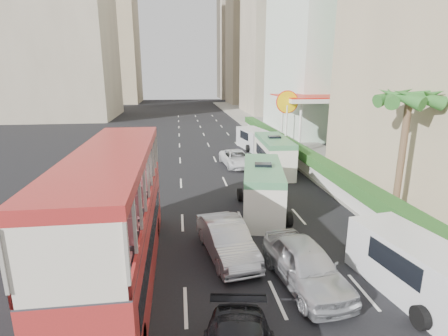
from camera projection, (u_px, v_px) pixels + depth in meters
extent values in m
plane|color=black|center=(273.00, 268.00, 14.19)|extent=(200.00, 200.00, 0.00)
cube|color=#AD2725|center=(117.00, 218.00, 12.79)|extent=(2.50, 11.00, 5.06)
imported|color=#B9BCC1|center=(227.00, 256.00, 15.14)|extent=(2.40, 4.88, 1.54)
imported|color=#B9BCC1|center=(304.00, 284.00, 13.10)|extent=(2.54, 5.02, 1.64)
imported|color=silver|center=(236.00, 166.00, 30.06)|extent=(2.69, 4.95, 1.32)
cube|color=silver|center=(262.00, 189.00, 19.60)|extent=(3.22, 6.43, 2.72)
cube|color=silver|center=(274.00, 155.00, 27.85)|extent=(2.39, 6.35, 2.77)
cube|color=silver|center=(416.00, 268.00, 12.26)|extent=(2.79, 5.36, 2.05)
cube|color=silver|center=(253.00, 139.00, 36.87)|extent=(2.87, 5.39, 2.05)
cube|color=#99968C|center=(292.00, 144.00, 39.23)|extent=(6.00, 120.00, 0.18)
cube|color=silver|center=(302.00, 163.00, 28.20)|extent=(0.30, 44.00, 1.00)
cube|color=#2D6626|center=(303.00, 153.00, 27.98)|extent=(1.10, 44.00, 0.70)
cylinder|color=brown|center=(401.00, 159.00, 18.12)|extent=(0.36, 0.36, 6.40)
cube|color=silver|center=(309.00, 122.00, 36.75)|extent=(6.50, 8.00, 5.50)
cube|color=tan|center=(256.00, 16.00, 89.14)|extent=(14.00, 14.00, 44.00)
cube|color=#B6A88F|center=(241.00, 34.00, 110.73)|extent=(14.00, 14.00, 40.00)
cube|color=tan|center=(104.00, 14.00, 91.66)|extent=(16.00, 16.00, 46.00)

